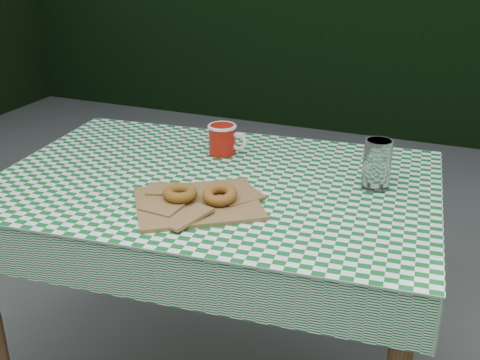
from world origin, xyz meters
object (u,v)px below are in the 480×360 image
object	(u,v)px
coffee_mug	(222,139)
drinking_glass	(377,164)
paper_bag	(198,202)
table	(217,285)

from	to	relation	value
coffee_mug	drinking_glass	size ratio (longest dim) A/B	1.22
coffee_mug	drinking_glass	distance (m)	0.53
coffee_mug	paper_bag	bearing A→B (deg)	-77.53
table	paper_bag	bearing A→B (deg)	-85.77
paper_bag	coffee_mug	world-z (taller)	coffee_mug
paper_bag	table	bearing A→B (deg)	99.37
table	coffee_mug	world-z (taller)	coffee_mug
table	drinking_glass	distance (m)	0.66
table	drinking_glass	xyz separation A→B (m)	(0.46, 0.12, 0.45)
paper_bag	drinking_glass	xyz separation A→B (m)	(0.43, 0.30, 0.06)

